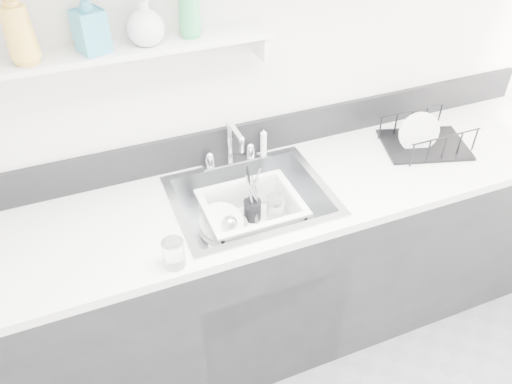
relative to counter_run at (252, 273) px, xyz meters
name	(u,v)px	position (x,y,z in m)	size (l,w,h in m)	color
room_shell	(399,135)	(0.00, -0.80, 1.22)	(3.50, 3.00, 2.60)	silver
counter_run	(252,273)	(0.00, 0.00, 0.00)	(3.20, 0.62, 0.92)	black
backsplash	(227,143)	(0.00, 0.30, 0.54)	(3.20, 0.02, 0.16)	black
sink	(252,213)	(0.00, 0.00, 0.37)	(0.64, 0.52, 0.20)	silver
faucet	(231,153)	(0.00, 0.25, 0.52)	(0.26, 0.18, 0.23)	silver
side_sprayer	(264,143)	(0.16, 0.25, 0.53)	(0.03, 0.03, 0.14)	white
wall_shelf	(133,50)	(-0.35, 0.23, 1.05)	(1.00, 0.16, 0.12)	silver
wash_tub	(252,216)	(-0.01, -0.02, 0.37)	(0.40, 0.32, 0.15)	white
plate_stack	(224,226)	(-0.12, 0.01, 0.33)	(0.23, 0.22, 0.09)	white
utensil_cup	(252,208)	(0.02, 0.04, 0.36)	(0.08, 0.08, 0.25)	black
ladle	(245,226)	(-0.04, -0.04, 0.34)	(0.26, 0.09, 0.07)	silver
tumbler_in_tub	(275,208)	(0.11, 0.00, 0.36)	(0.08, 0.08, 0.11)	white
tumbler_counter	(174,253)	(-0.39, -0.25, 0.51)	(0.08, 0.08, 0.11)	white
dish_rack	(427,134)	(0.89, 0.05, 0.53)	(0.38, 0.28, 0.13)	black
bowl_small	(277,229)	(0.08, -0.08, 0.32)	(0.10, 0.10, 0.03)	white
soap_bottle_a	(17,24)	(-0.69, 0.21, 1.20)	(0.10, 0.10, 0.25)	gold
soap_bottle_b	(89,21)	(-0.48, 0.22, 1.18)	(0.09, 0.10, 0.21)	teal
soap_bottle_c	(145,20)	(-0.30, 0.22, 1.15)	(0.13, 0.13, 0.17)	silver
soap_bottle_d	(189,7)	(-0.14, 0.23, 1.18)	(0.08, 0.08, 0.21)	#37A05C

